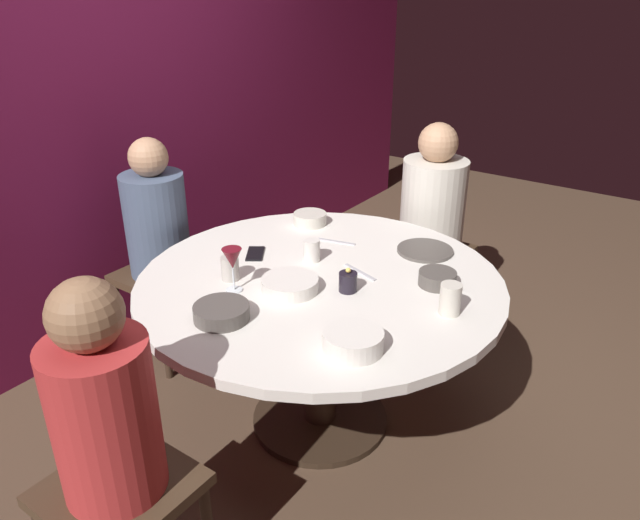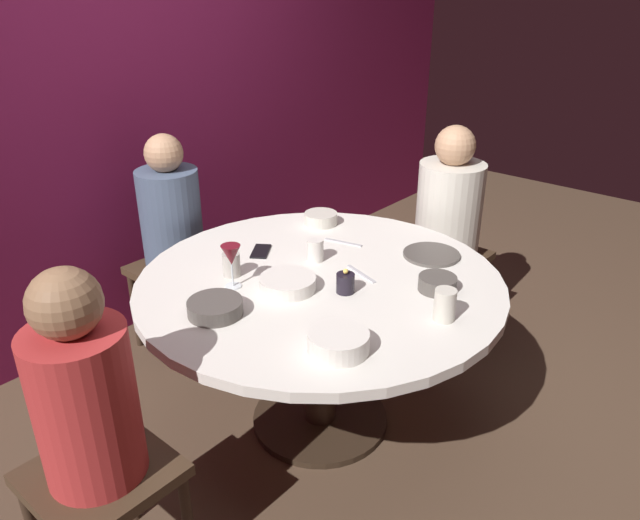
{
  "view_description": "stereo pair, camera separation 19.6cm",
  "coord_description": "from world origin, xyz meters",
  "px_view_note": "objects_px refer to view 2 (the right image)",
  "views": [
    {
      "loc": [
        -1.74,
        -1.24,
        1.82
      ],
      "look_at": [
        0.0,
        0.0,
        0.8
      ],
      "focal_mm": 33.79,
      "sensor_mm": 36.0,
      "label": 1
    },
    {
      "loc": [
        -1.62,
        -1.39,
        1.82
      ],
      "look_at": [
        0.0,
        0.0,
        0.8
      ],
      "focal_mm": 33.79,
      "sensor_mm": 36.0,
      "label": 2
    }
  ],
  "objects_px": {
    "dinner_plate": "(431,255)",
    "bowl_serving_large": "(321,218)",
    "dining_table": "(320,307)",
    "cell_phone": "(261,251)",
    "cup_by_left_diner": "(445,305)",
    "bowl_small_white": "(215,308)",
    "candle_holder": "(345,283)",
    "bowl_rice_portion": "(437,283)",
    "cup_near_candle": "(315,250)",
    "seated_diner_right": "(449,210)",
    "wine_glass": "(231,257)",
    "bowl_sauce_side": "(338,342)",
    "seated_diner_back": "(172,222)",
    "bowl_salad_center": "(288,283)",
    "cup_by_right_diner": "(231,265)",
    "seated_diner_left": "(86,406)"
  },
  "relations": [
    {
      "from": "cell_phone",
      "to": "cup_by_left_diner",
      "type": "height_order",
      "value": "cup_by_left_diner"
    },
    {
      "from": "bowl_small_white",
      "to": "dinner_plate",
      "type": "bearing_deg",
      "value": -19.54
    },
    {
      "from": "bowl_serving_large",
      "to": "bowl_salad_center",
      "type": "height_order",
      "value": "bowl_serving_large"
    },
    {
      "from": "dining_table",
      "to": "dinner_plate",
      "type": "height_order",
      "value": "dinner_plate"
    },
    {
      "from": "dining_table",
      "to": "cup_by_left_diner",
      "type": "relative_size",
      "value": 12.62
    },
    {
      "from": "wine_glass",
      "to": "cup_near_candle",
      "type": "height_order",
      "value": "wine_glass"
    },
    {
      "from": "wine_glass",
      "to": "dining_table",
      "type": "bearing_deg",
      "value": -36.8
    },
    {
      "from": "dining_table",
      "to": "bowl_small_white",
      "type": "distance_m",
      "value": 0.49
    },
    {
      "from": "bowl_sauce_side",
      "to": "cup_near_candle",
      "type": "xyz_separation_m",
      "value": [
        0.46,
        0.5,
        0.01
      ]
    },
    {
      "from": "bowl_salad_center",
      "to": "cup_by_right_diner",
      "type": "bearing_deg",
      "value": 103.74
    },
    {
      "from": "seated_diner_back",
      "to": "cup_by_left_diner",
      "type": "height_order",
      "value": "seated_diner_back"
    },
    {
      "from": "dining_table",
      "to": "bowl_small_white",
      "type": "height_order",
      "value": "bowl_small_white"
    },
    {
      "from": "bowl_salad_center",
      "to": "seated_diner_right",
      "type": "bearing_deg",
      "value": -1.63
    },
    {
      "from": "bowl_sauce_side",
      "to": "cup_by_left_diner",
      "type": "relative_size",
      "value": 1.72
    },
    {
      "from": "cup_near_candle",
      "to": "bowl_rice_portion",
      "type": "bearing_deg",
      "value": -78.64
    },
    {
      "from": "bowl_serving_large",
      "to": "seated_diner_back",
      "type": "bearing_deg",
      "value": 126.28
    },
    {
      "from": "dinner_plate",
      "to": "seated_diner_back",
      "type": "bearing_deg",
      "value": 111.39
    },
    {
      "from": "cell_phone",
      "to": "bowl_small_white",
      "type": "xyz_separation_m",
      "value": [
        -0.48,
        -0.26,
        0.02
      ]
    },
    {
      "from": "wine_glass",
      "to": "dinner_plate",
      "type": "relative_size",
      "value": 0.72
    },
    {
      "from": "cell_phone",
      "to": "cup_by_left_diner",
      "type": "distance_m",
      "value": 0.9
    },
    {
      "from": "seated_diner_left",
      "to": "seated_diner_right",
      "type": "xyz_separation_m",
      "value": [
        2.04,
        -0.0,
        0.01
      ]
    },
    {
      "from": "bowl_sauce_side",
      "to": "cup_by_left_diner",
      "type": "bearing_deg",
      "value": -21.68
    },
    {
      "from": "dinner_plate",
      "to": "bowl_salad_center",
      "type": "relative_size",
      "value": 1.11
    },
    {
      "from": "seated_diner_back",
      "to": "wine_glass",
      "type": "relative_size",
      "value": 6.53
    },
    {
      "from": "dinner_plate",
      "to": "bowl_serving_large",
      "type": "distance_m",
      "value": 0.6
    },
    {
      "from": "wine_glass",
      "to": "bowl_sauce_side",
      "type": "xyz_separation_m",
      "value": [
        -0.07,
        -0.59,
        -0.09
      ]
    },
    {
      "from": "candle_holder",
      "to": "cup_by_left_diner",
      "type": "bearing_deg",
      "value": -79.99
    },
    {
      "from": "bowl_serving_large",
      "to": "dinner_plate",
      "type": "bearing_deg",
      "value": -87.1
    },
    {
      "from": "seated_diner_back",
      "to": "cup_by_right_diner",
      "type": "relative_size",
      "value": 11.93
    },
    {
      "from": "bowl_salad_center",
      "to": "cup_by_left_diner",
      "type": "relative_size",
      "value": 1.89
    },
    {
      "from": "seated_diner_right",
      "to": "bowl_salad_center",
      "type": "relative_size",
      "value": 5.28
    },
    {
      "from": "dining_table",
      "to": "seated_diner_left",
      "type": "height_order",
      "value": "seated_diner_left"
    },
    {
      "from": "bowl_small_white",
      "to": "wine_glass",
      "type": "bearing_deg",
      "value": 30.77
    },
    {
      "from": "dinner_plate",
      "to": "candle_holder",
      "type": "bearing_deg",
      "value": 170.79
    },
    {
      "from": "dining_table",
      "to": "dinner_plate",
      "type": "distance_m",
      "value": 0.54
    },
    {
      "from": "cup_near_candle",
      "to": "cup_by_left_diner",
      "type": "height_order",
      "value": "cup_by_left_diner"
    },
    {
      "from": "seated_diner_left",
      "to": "bowl_sauce_side",
      "type": "xyz_separation_m",
      "value": [
        0.67,
        -0.38,
        0.05
      ]
    },
    {
      "from": "cup_by_left_diner",
      "to": "cell_phone",
      "type": "bearing_deg",
      "value": 91.54
    },
    {
      "from": "candle_holder",
      "to": "bowl_sauce_side",
      "type": "distance_m",
      "value": 0.4
    },
    {
      "from": "seated_diner_right",
      "to": "cup_by_left_diner",
      "type": "bearing_deg",
      "value": 28.69
    },
    {
      "from": "dining_table",
      "to": "seated_diner_right",
      "type": "height_order",
      "value": "seated_diner_right"
    },
    {
      "from": "wine_glass",
      "to": "dinner_plate",
      "type": "height_order",
      "value": "wine_glass"
    },
    {
      "from": "cup_by_left_diner",
      "to": "cup_by_right_diner",
      "type": "distance_m",
      "value": 0.86
    },
    {
      "from": "bowl_small_white",
      "to": "cup_near_candle",
      "type": "relative_size",
      "value": 2.07
    },
    {
      "from": "seated_diner_right",
      "to": "bowl_rice_portion",
      "type": "height_order",
      "value": "seated_diner_right"
    },
    {
      "from": "seated_diner_right",
      "to": "bowl_small_white",
      "type": "relative_size",
      "value": 5.84
    },
    {
      "from": "bowl_salad_center",
      "to": "bowl_sauce_side",
      "type": "height_order",
      "value": "bowl_sauce_side"
    },
    {
      "from": "wine_glass",
      "to": "bowl_sauce_side",
      "type": "height_order",
      "value": "wine_glass"
    },
    {
      "from": "bowl_rice_portion",
      "to": "cup_near_candle",
      "type": "relative_size",
      "value": 1.54
    },
    {
      "from": "seated_diner_left",
      "to": "wine_glass",
      "type": "relative_size",
      "value": 6.51
    }
  ]
}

